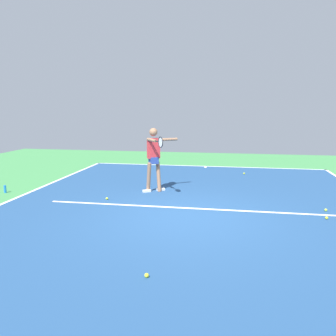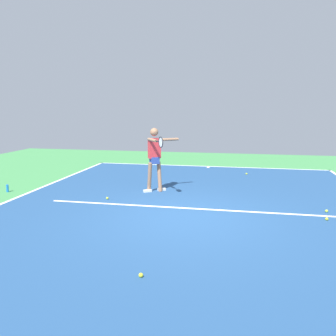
{
  "view_description": "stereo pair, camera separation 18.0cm",
  "coord_description": "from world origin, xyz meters",
  "px_view_note": "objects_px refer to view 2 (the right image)",
  "views": [
    {
      "loc": [
        -0.87,
        7.34,
        2.41
      ],
      "look_at": [
        0.61,
        -1.06,
        0.9
      ],
      "focal_mm": 36.35,
      "sensor_mm": 36.0,
      "label": 1
    },
    {
      "loc": [
        -1.04,
        7.31,
        2.41
      ],
      "look_at": [
        0.61,
        -1.06,
        0.9
      ],
      "focal_mm": 36.35,
      "sensor_mm": 36.0,
      "label": 2
    }
  ],
  "objects_px": {
    "tennis_ball_near_service_line": "(247,174)",
    "water_bottle": "(7,188)",
    "tennis_ball_near_player": "(327,219)",
    "tennis_ball_by_baseline": "(327,211)",
    "tennis_ball_by_sideline": "(107,198)",
    "tennis_ball_far_corner": "(141,275)",
    "tennis_player": "(155,155)"
  },
  "relations": [
    {
      "from": "tennis_ball_near_service_line",
      "to": "water_bottle",
      "type": "distance_m",
      "value": 7.99
    },
    {
      "from": "tennis_ball_near_player",
      "to": "tennis_ball_by_baseline",
      "type": "distance_m",
      "value": 0.64
    },
    {
      "from": "tennis_ball_by_sideline",
      "to": "water_bottle",
      "type": "relative_size",
      "value": 0.3
    },
    {
      "from": "tennis_ball_by_sideline",
      "to": "tennis_ball_near_service_line",
      "type": "bearing_deg",
      "value": -131.57
    },
    {
      "from": "tennis_ball_near_service_line",
      "to": "water_bottle",
      "type": "xyz_separation_m",
      "value": [
        6.91,
        4.03,
        0.08
      ]
    },
    {
      "from": "tennis_ball_near_player",
      "to": "water_bottle",
      "type": "xyz_separation_m",
      "value": [
        8.46,
        -0.92,
        0.08
      ]
    },
    {
      "from": "tennis_ball_far_corner",
      "to": "tennis_ball_by_baseline",
      "type": "distance_m",
      "value": 5.15
    },
    {
      "from": "tennis_player",
      "to": "tennis_ball_near_player",
      "type": "bearing_deg",
      "value": 123.13
    },
    {
      "from": "tennis_ball_by_baseline",
      "to": "tennis_ball_far_corner",
      "type": "bearing_deg",
      "value": 48.23
    },
    {
      "from": "tennis_player",
      "to": "tennis_ball_far_corner",
      "type": "xyz_separation_m",
      "value": [
        -0.97,
        5.02,
        -1.05
      ]
    },
    {
      "from": "tennis_ball_near_service_line",
      "to": "tennis_ball_by_sideline",
      "type": "relative_size",
      "value": 1.0
    },
    {
      "from": "tennis_ball_far_corner",
      "to": "tennis_ball_near_player",
      "type": "bearing_deg",
      "value": -135.58
    },
    {
      "from": "tennis_ball_near_player",
      "to": "tennis_ball_by_sideline",
      "type": "xyz_separation_m",
      "value": [
        5.32,
        -0.71,
        0.0
      ]
    },
    {
      "from": "tennis_ball_near_player",
      "to": "tennis_ball_far_corner",
      "type": "height_order",
      "value": "same"
    },
    {
      "from": "tennis_player",
      "to": "tennis_ball_by_sideline",
      "type": "bearing_deg",
      "value": 11.83
    },
    {
      "from": "tennis_player",
      "to": "tennis_ball_near_player",
      "type": "height_order",
      "value": "tennis_player"
    },
    {
      "from": "tennis_ball_far_corner",
      "to": "tennis_ball_by_baseline",
      "type": "relative_size",
      "value": 1.0
    },
    {
      "from": "water_bottle",
      "to": "tennis_player",
      "type": "bearing_deg",
      "value": -168.18
    },
    {
      "from": "tennis_player",
      "to": "tennis_ball_by_baseline",
      "type": "relative_size",
      "value": 28.19
    },
    {
      "from": "tennis_ball_by_baseline",
      "to": "water_bottle",
      "type": "xyz_separation_m",
      "value": [
        8.61,
        -0.3,
        0.08
      ]
    },
    {
      "from": "tennis_player",
      "to": "tennis_ball_near_service_line",
      "type": "bearing_deg",
      "value": -164.58
    },
    {
      "from": "tennis_player",
      "to": "tennis_ball_near_service_line",
      "type": "relative_size",
      "value": 28.19
    },
    {
      "from": "tennis_ball_far_corner",
      "to": "tennis_player",
      "type": "bearing_deg",
      "value": -79.06
    },
    {
      "from": "water_bottle",
      "to": "tennis_ball_by_baseline",
      "type": "bearing_deg",
      "value": 178.02
    },
    {
      "from": "tennis_ball_near_player",
      "to": "tennis_ball_by_baseline",
      "type": "height_order",
      "value": "same"
    },
    {
      "from": "tennis_ball_near_player",
      "to": "tennis_ball_by_sideline",
      "type": "distance_m",
      "value": 5.36
    },
    {
      "from": "tennis_ball_near_service_line",
      "to": "tennis_ball_near_player",
      "type": "bearing_deg",
      "value": 107.49
    },
    {
      "from": "tennis_ball_near_service_line",
      "to": "tennis_ball_by_baseline",
      "type": "distance_m",
      "value": 4.65
    },
    {
      "from": "tennis_ball_near_player",
      "to": "tennis_ball_far_corner",
      "type": "relative_size",
      "value": 1.0
    },
    {
      "from": "tennis_player",
      "to": "tennis_ball_by_baseline",
      "type": "distance_m",
      "value": 4.67
    },
    {
      "from": "tennis_ball_near_service_line",
      "to": "tennis_ball_by_sideline",
      "type": "xyz_separation_m",
      "value": [
        3.76,
        4.24,
        0.0
      ]
    },
    {
      "from": "tennis_ball_by_baseline",
      "to": "tennis_player",
      "type": "bearing_deg",
      "value": -14.99
    }
  ]
}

